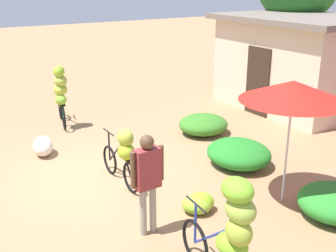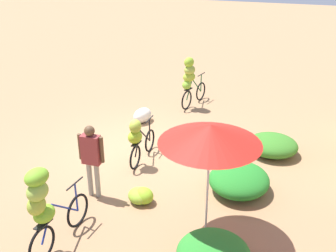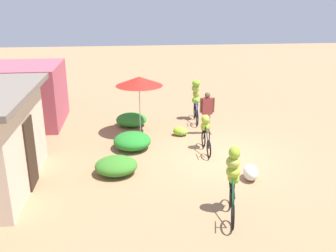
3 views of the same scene
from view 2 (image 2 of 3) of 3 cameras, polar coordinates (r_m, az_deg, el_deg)
ground_plane at (r=10.82m, az=-4.30°, el=-3.52°), size 60.00×60.00×0.00m
hedge_bush_front_left at (r=10.89m, az=14.44°, el=-2.60°), size 1.21×1.30×0.51m
hedge_bush_front_right at (r=9.18m, az=9.93°, el=-7.44°), size 1.46×1.34×0.55m
market_umbrella at (r=6.97m, az=5.93°, el=-1.14°), size 1.81×1.81×2.25m
bicycle_leftmost at (r=13.31m, az=3.11°, el=6.68°), size 1.62×0.55×1.72m
bicycle_near_pile at (r=9.90m, az=-4.23°, el=-1.67°), size 1.57×0.39×1.24m
bicycle_center_loaded at (r=7.29m, az=-16.96°, el=-10.40°), size 1.72×0.41×1.74m
banana_pile_on_ground at (r=8.76m, az=-3.87°, el=-9.72°), size 0.68×0.75×0.34m
produce_sack at (r=12.45m, az=-3.62°, el=1.52°), size 0.79×0.60×0.44m
person_vendor at (r=8.65m, az=-10.69°, el=-3.89°), size 0.22×0.58×1.67m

